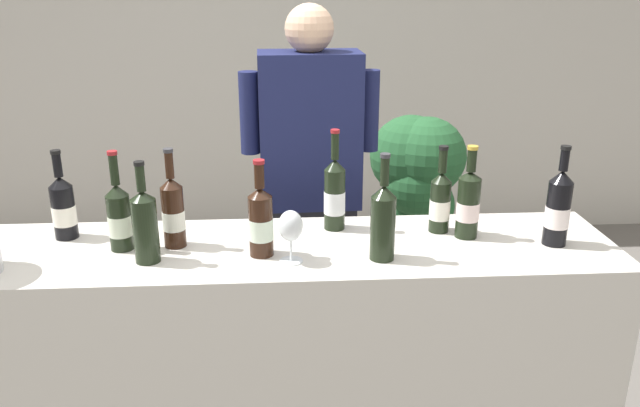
% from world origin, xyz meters
% --- Properties ---
extents(wall_back, '(8.00, 0.10, 2.80)m').
position_xyz_m(wall_back, '(0.00, 2.60, 1.40)').
color(wall_back, beige).
rests_on(wall_back, ground_plane).
extents(counter, '(2.31, 0.53, 0.99)m').
position_xyz_m(counter, '(0.00, 0.00, 0.49)').
color(counter, beige).
rests_on(counter, ground_plane).
extents(wine_bottle_0, '(0.07, 0.07, 0.31)m').
position_xyz_m(wine_bottle_0, '(0.58, 0.10, 1.10)').
color(wine_bottle_0, black).
rests_on(wine_bottle_0, counter).
extents(wine_bottle_1, '(0.08, 0.08, 0.32)m').
position_xyz_m(wine_bottle_1, '(-0.04, -0.06, 1.10)').
color(wine_bottle_1, black).
rests_on(wine_bottle_1, counter).
extents(wine_bottle_2, '(0.08, 0.08, 0.35)m').
position_xyz_m(wine_bottle_2, '(0.35, -0.12, 1.12)').
color(wine_bottle_2, black).
rests_on(wine_bottle_2, counter).
extents(wine_bottle_3, '(0.07, 0.07, 0.34)m').
position_xyz_m(wine_bottle_3, '(-0.33, 0.03, 1.11)').
color(wine_bottle_3, black).
rests_on(wine_bottle_3, counter).
extents(wine_bottle_4, '(0.08, 0.08, 0.34)m').
position_xyz_m(wine_bottle_4, '(0.94, -0.03, 1.12)').
color(wine_bottle_4, black).
rests_on(wine_bottle_4, counter).
extents(wine_bottle_5, '(0.08, 0.08, 0.34)m').
position_xyz_m(wine_bottle_5, '(-0.50, 0.01, 1.10)').
color(wine_bottle_5, black).
rests_on(wine_bottle_5, counter).
extents(wine_bottle_6, '(0.08, 0.08, 0.33)m').
position_xyz_m(wine_bottle_6, '(-0.40, -0.09, 1.11)').
color(wine_bottle_6, black).
rests_on(wine_bottle_6, counter).
extents(wine_bottle_7, '(0.08, 0.08, 0.32)m').
position_xyz_m(wine_bottle_7, '(0.67, 0.05, 1.11)').
color(wine_bottle_7, black).
rests_on(wine_bottle_7, counter).
extents(wine_bottle_8, '(0.08, 0.08, 0.36)m').
position_xyz_m(wine_bottle_8, '(0.22, 0.15, 1.12)').
color(wine_bottle_8, black).
rests_on(wine_bottle_8, counter).
extents(wine_bottle_9, '(0.08, 0.08, 0.31)m').
position_xyz_m(wine_bottle_9, '(-0.72, 0.13, 1.10)').
color(wine_bottle_9, black).
rests_on(wine_bottle_9, counter).
extents(wine_glass, '(0.08, 0.08, 0.17)m').
position_xyz_m(wine_glass, '(0.05, -0.12, 1.10)').
color(wine_glass, silver).
rests_on(wine_glass, counter).
extents(person_server, '(0.58, 0.25, 1.74)m').
position_xyz_m(person_server, '(0.15, 0.64, 0.85)').
color(person_server, black).
rests_on(person_server, ground_plane).
extents(potted_shrub, '(0.48, 0.50, 1.18)m').
position_xyz_m(potted_shrub, '(0.74, 1.15, 0.78)').
color(potted_shrub, brown).
rests_on(potted_shrub, ground_plane).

